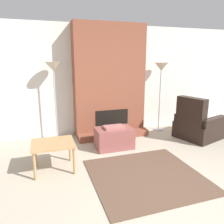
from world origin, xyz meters
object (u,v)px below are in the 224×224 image
(floor_lamp_left, at_px, (54,73))
(floor_lamp_right, at_px, (161,72))
(armchair, at_px, (197,126))
(side_table, at_px, (53,146))
(ottoman, at_px, (114,138))

(floor_lamp_left, distance_m, floor_lamp_right, 2.59)
(armchair, height_order, floor_lamp_left, floor_lamp_left)
(armchair, relative_size, side_table, 1.69)
(side_table, distance_m, floor_lamp_left, 1.77)
(ottoman, distance_m, floor_lamp_left, 1.88)
(ottoman, height_order, armchair, armchair)
(ottoman, xyz_separation_m, floor_lamp_right, (1.50, 0.80, 1.28))
(armchair, bearing_deg, ottoman, 71.36)
(ottoman, xyz_separation_m, armchair, (2.03, -0.06, 0.06))
(side_table, bearing_deg, ottoman, 24.50)
(armchair, xyz_separation_m, side_table, (-3.28, -0.51, 0.14))
(armchair, bearing_deg, floor_lamp_right, 14.51)
(floor_lamp_right, bearing_deg, armchair, -58.42)
(ottoman, distance_m, armchair, 2.03)
(armchair, height_order, floor_lamp_right, floor_lamp_right)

